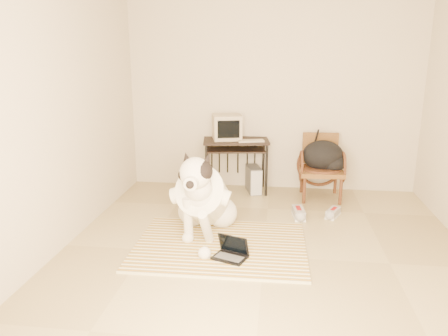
% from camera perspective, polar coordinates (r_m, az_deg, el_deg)
% --- Properties ---
extents(floor, '(4.50, 4.50, 0.00)m').
position_cam_1_polar(floor, '(4.30, 5.20, -11.42)').
color(floor, tan).
rests_on(floor, ground).
extents(wall_back, '(4.50, 0.00, 4.50)m').
position_cam_1_polar(wall_back, '(6.12, 6.33, 9.72)').
color(wall_back, beige).
rests_on(wall_back, floor).
extents(wall_front, '(4.50, 0.00, 4.50)m').
position_cam_1_polar(wall_front, '(1.70, 3.37, -4.40)').
color(wall_front, beige).
rests_on(wall_front, floor).
extents(wall_left, '(0.00, 4.50, 4.50)m').
position_cam_1_polar(wall_left, '(4.42, -21.40, 6.72)').
color(wall_left, beige).
rests_on(wall_left, floor).
extents(rug, '(1.73, 1.33, 0.02)m').
position_cam_1_polar(rug, '(4.47, -0.49, -10.11)').
color(rug, '#B1791F').
rests_on(rug, floor).
extents(dog, '(0.67, 1.40, 1.00)m').
position_cam_1_polar(dog, '(4.64, -2.70, -4.00)').
color(dog, white).
rests_on(dog, rug).
extents(laptop, '(0.36, 0.31, 0.21)m').
position_cam_1_polar(laptop, '(4.20, 0.95, -10.91)').
color(laptop, black).
rests_on(laptop, rug).
extents(computer_desk, '(0.94, 0.61, 0.74)m').
position_cam_1_polar(computer_desk, '(5.98, 1.57, 2.71)').
color(computer_desk, black).
rests_on(computer_desk, floor).
extents(crt_monitor, '(0.45, 0.43, 0.33)m').
position_cam_1_polar(crt_monitor, '(5.98, 0.38, 5.36)').
color(crt_monitor, tan).
rests_on(crt_monitor, computer_desk).
extents(desk_keyboard, '(0.36, 0.21, 0.02)m').
position_cam_1_polar(desk_keyboard, '(5.85, 3.53, 3.56)').
color(desk_keyboard, tan).
rests_on(desk_keyboard, computer_desk).
extents(pc_tower, '(0.26, 0.41, 0.36)m').
position_cam_1_polar(pc_tower, '(6.09, 3.89, -1.49)').
color(pc_tower, '#4D4D4F').
rests_on(pc_tower, floor).
extents(rattan_chair, '(0.57, 0.55, 0.84)m').
position_cam_1_polar(rattan_chair, '(5.94, 12.55, 0.19)').
color(rattan_chair, brown).
rests_on(rattan_chair, floor).
extents(backpack, '(0.56, 0.44, 0.40)m').
position_cam_1_polar(backpack, '(5.86, 13.00, 1.45)').
color(backpack, black).
rests_on(backpack, rattan_chair).
extents(sneaker_left, '(0.16, 0.33, 0.11)m').
position_cam_1_polar(sneaker_left, '(5.27, 9.71, -5.85)').
color(sneaker_left, silver).
rests_on(sneaker_left, floor).
extents(sneaker_right, '(0.22, 0.30, 0.10)m').
position_cam_1_polar(sneaker_right, '(5.38, 14.07, -5.74)').
color(sneaker_right, silver).
rests_on(sneaker_right, floor).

